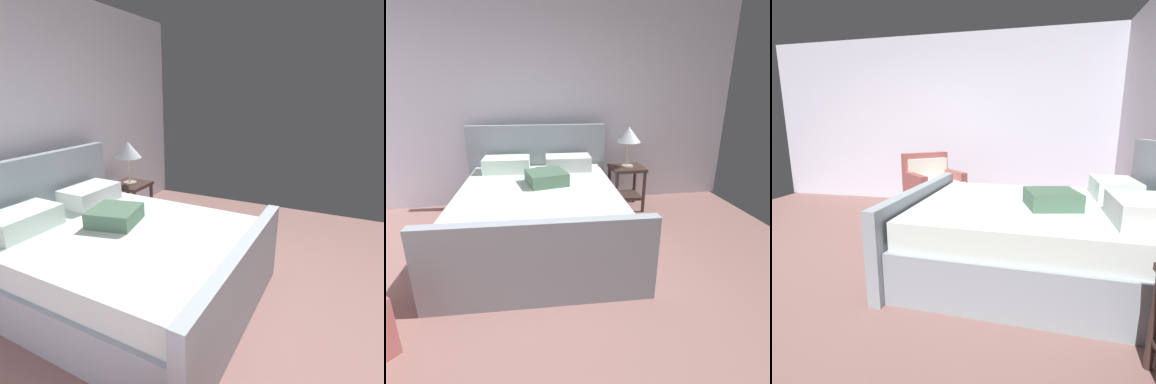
{
  "view_description": "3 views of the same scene",
  "coord_description": "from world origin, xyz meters",
  "views": [
    {
      "loc": [
        -2.22,
        0.07,
        1.76
      ],
      "look_at": [
        0.2,
        1.22,
        0.89
      ],
      "focal_mm": 29.73,
      "sensor_mm": 36.0,
      "label": 1
    },
    {
      "loc": [
        -0.32,
        -1.42,
        1.64
      ],
      "look_at": [
        0.11,
        1.24,
        0.7
      ],
      "focal_mm": 28.58,
      "sensor_mm": 36.0,
      "label": 2
    },
    {
      "loc": [
        2.32,
        1.6,
        1.26
      ],
      "look_at": [
        -0.16,
        1.06,
        0.71
      ],
      "focal_mm": 27.41,
      "sensor_mm": 36.0,
      "label": 3
    }
  ],
  "objects": [
    {
      "name": "ground_plane",
      "position": [
        0.0,
        0.0,
        -0.01
      ],
      "size": [
        5.13,
        5.82,
        0.02
      ],
      "primitive_type": "cube",
      "color": "#88605B"
    },
    {
      "name": "wall_back",
      "position": [
        0.0,
        2.97,
        1.37
      ],
      "size": [
        5.25,
        0.12,
        2.74
      ],
      "primitive_type": "cube",
      "color": "silver",
      "rests_on": "ground"
    },
    {
      "name": "bed",
      "position": [
        -0.25,
        1.71,
        0.35
      ],
      "size": [
        1.91,
        2.27,
        1.15
      ],
      "color": "#95A1AA",
      "rests_on": "ground"
    },
    {
      "name": "nightstand_right",
      "position": [
        0.98,
        2.47,
        0.4
      ],
      "size": [
        0.44,
        0.44,
        0.6
      ],
      "color": "#3A2823",
      "rests_on": "ground"
    },
    {
      "name": "table_lamp_right",
      "position": [
        0.98,
        2.47,
        1.02
      ],
      "size": [
        0.32,
        0.32,
        0.54
      ],
      "color": "#B7B293",
      "rests_on": "nightstand_right"
    }
  ]
}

